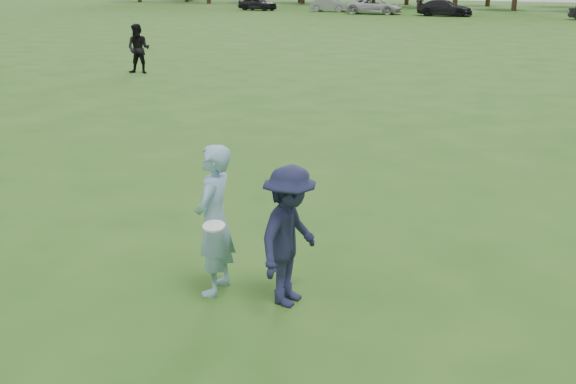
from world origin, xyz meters
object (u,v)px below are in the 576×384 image
defender (289,236)px  car_c (375,6)px  player_far_a (139,49)px  car_d (445,8)px  thrower (214,220)px  car_a (257,3)px  car_b (330,5)px

defender → car_c: defender is taller
defender → car_c: size_ratio=0.31×
player_far_a → car_d: 44.30m
player_far_a → car_d: size_ratio=0.38×
thrower → car_d: (-12.37, 59.68, -0.21)m
car_c → thrower: bearing=-168.8°
defender → car_a: (-34.62, 60.79, -0.12)m
player_far_a → car_c: bearing=80.6°
defender → car_b: 67.13m
thrower → car_a: 69.61m
defender → car_b: size_ratio=0.41×
defender → car_c: 63.10m
defender → thrower: bearing=99.9°
thrower → defender: bearing=88.2°
thrower → car_b: (-25.27, 61.93, -0.25)m
thrower → defender: (0.98, 0.15, -0.09)m
player_far_a → car_d: player_far_a is taller
player_far_a → car_b: 47.99m
thrower → car_c: bearing=-172.5°
car_c → car_b: bearing=63.2°
car_a → thrower: bearing=-146.2°
car_a → car_d: 21.31m
car_a → car_b: bearing=-78.3°
car_b → car_d: 13.10m
thrower → car_a: thrower is taller
thrower → car_d: 60.94m
car_a → car_c: 14.18m
defender → car_b: bearing=24.2°
thrower → car_a: (-33.64, 60.94, -0.21)m
car_c → car_d: size_ratio=1.07×
car_b → car_c: 6.14m
car_c → car_d: bearing=-98.2°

